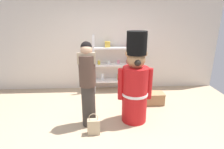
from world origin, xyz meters
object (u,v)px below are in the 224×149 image
object	(u,v)px
shopping_bag	(94,126)
person_shopper	(88,83)
merchandise_shelf	(119,63)
teddy_bear_guard	(135,83)
display_crate	(154,98)

from	to	relation	value
shopping_bag	person_shopper	bearing A→B (deg)	108.09
person_shopper	shopping_bag	xyz separation A→B (m)	(0.10, -0.32, -0.71)
merchandise_shelf	teddy_bear_guard	xyz separation A→B (m)	(0.18, -1.65, 0.02)
merchandise_shelf	person_shopper	size ratio (longest dim) A/B	0.96
shopping_bag	display_crate	bearing A→B (deg)	38.62
person_shopper	shopping_bag	distance (m)	0.78
merchandise_shelf	teddy_bear_guard	world-z (taller)	teddy_bear_guard
teddy_bear_guard	shopping_bag	xyz separation A→B (m)	(-0.79, -0.43, -0.64)
teddy_bear_guard	display_crate	bearing A→B (deg)	48.60
merchandise_shelf	display_crate	size ratio (longest dim) A/B	3.44
teddy_bear_guard	display_crate	size ratio (longest dim) A/B	3.95
person_shopper	display_crate	distance (m)	1.86
merchandise_shelf	display_crate	world-z (taller)	merchandise_shelf
teddy_bear_guard	person_shopper	bearing A→B (deg)	-172.80
display_crate	person_shopper	bearing A→B (deg)	-151.87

